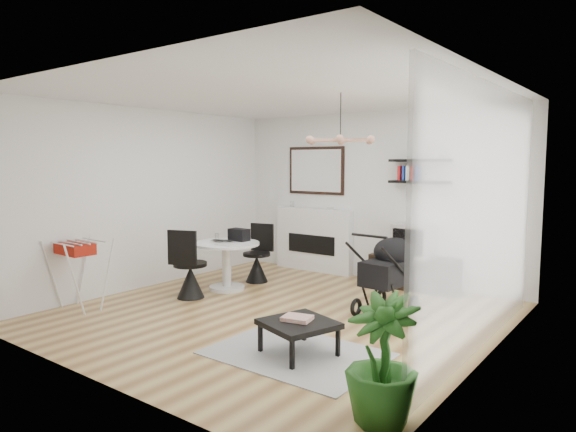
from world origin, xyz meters
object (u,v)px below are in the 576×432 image
Objects in this scene: dining_table at (227,259)px; coffee_table at (299,325)px; tv_console at (414,273)px; fireplace at (314,232)px; drying_rack at (80,273)px; stroller at (388,277)px; crt_tv at (414,240)px; potted_plant at (382,359)px.

dining_table is 2.80m from coffee_table.
tv_console is 2.82m from dining_table.
fireplace is at bearing 121.91° from coffee_table.
drying_rack is 3.21m from coffee_table.
stroller is at bearing 36.87° from drying_rack.
crt_tv is 1.40m from stroller.
tv_console is 4.71m from drying_rack.
fireplace is 1.98m from tv_console.
potted_plant is (1.43, -3.92, -0.26)m from crt_tv.
fireplace is 1.66× the size of tv_console.
fireplace is at bearing 175.10° from crt_tv.
tv_console reaches higher than coffee_table.
coffee_table is at bearing -88.16° from stroller.
tv_console is at bearing 23.34° from crt_tv.
stroller is at bearing -80.05° from crt_tv.
coffee_table is at bearing 150.32° from potted_plant.
dining_table reaches higher than coffee_table.
potted_plant is at bearing -61.37° from stroller.
stroller reaches higher than coffee_table.
crt_tv is at bearing 38.24° from dining_table.
crt_tv is (-0.01, -0.00, 0.49)m from tv_console.
stroller reaches higher than drying_rack.
fireplace is 2.04× the size of stroller.
dining_table is (-2.21, -1.74, 0.23)m from tv_console.
dining_table is at bearing 148.24° from coffee_table.
crt_tv is 4.18m from potted_plant.
potted_plant is at bearing -31.05° from dining_table.
drying_rack is at bearing 176.09° from potted_plant.
dining_table is 1.02× the size of potted_plant.
potted_plant reaches higher than dining_table.
coffee_table is (-0.06, -1.85, -0.15)m from stroller.
stroller is (2.43, 0.38, -0.02)m from dining_table.
tv_console is (1.93, -0.16, -0.44)m from fireplace.
fireplace is 3.98m from coffee_table.
fireplace is at bearing 129.38° from potted_plant.
dining_table is 2.05m from drying_rack.
stroller reaches higher than dining_table.
coffee_table is 0.85× the size of potted_plant.
stroller is at bearing -80.38° from tv_console.
drying_rack reaches higher than coffee_table.
potted_plant reaches higher than drying_rack.
potted_plant is at bearing -2.02° from drying_rack.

